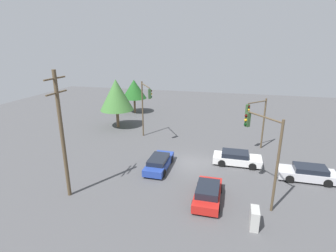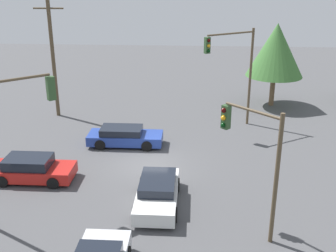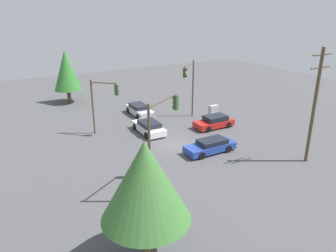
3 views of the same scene
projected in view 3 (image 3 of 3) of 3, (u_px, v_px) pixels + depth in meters
The scene contains 12 objects.
ground_plane at pixel (179, 146), 31.44m from camera, with size 80.00×80.00×0.00m, color #4C4C4F.
sedan_silver at pixel (140, 110), 40.07m from camera, with size 1.99×4.75×1.31m.
sedan_red at pixel (214, 122), 35.96m from camera, with size 4.39×1.99×1.34m.
sedan_blue at pixel (210, 146), 29.89m from camera, with size 4.78×1.92×1.23m.
sedan_white at pixel (149, 127), 34.42m from camera, with size 2.04×4.59×1.30m.
traffic_signal_main at pixel (190, 81), 37.25m from camera, with size 2.81×2.39×6.77m.
traffic_signal_cross at pixel (103, 98), 32.92m from camera, with size 2.28×2.24×5.73m.
traffic_signal_aux at pixel (160, 130), 22.07m from camera, with size 3.49×2.37×6.98m.
utility_pole_tall at pixel (315, 104), 26.60m from camera, with size 2.20×0.28×9.71m.
electrical_cabinet at pixel (213, 111), 39.64m from camera, with size 1.13×0.54×1.36m, color #B2B2AD.
tree_behind at pixel (145, 181), 15.92m from camera, with size 4.60×4.60×6.76m.
tree_far at pixel (66, 70), 44.00m from camera, with size 3.61×3.61×7.18m.
Camera 3 is at (-15.08, -24.60, 12.67)m, focal length 35.00 mm.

